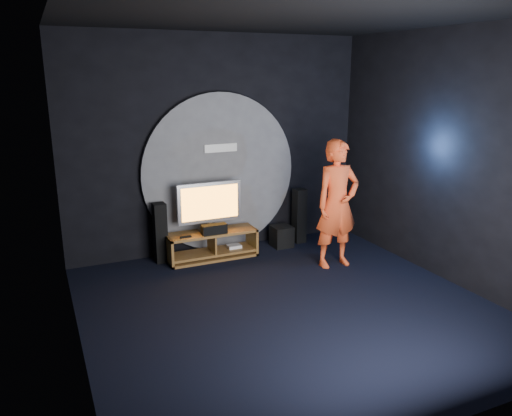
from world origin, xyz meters
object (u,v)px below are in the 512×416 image
at_px(media_console, 212,247).
at_px(player, 337,204).
at_px(subwoofer, 282,236).
at_px(tower_speaker_left, 160,233).
at_px(tv, 210,204).
at_px(tower_speaker_right, 299,216).

bearing_deg(media_console, player, -32.65).
bearing_deg(subwoofer, player, -71.42).
bearing_deg(subwoofer, tower_speaker_left, 176.20).
xyz_separation_m(media_console, subwoofer, (1.27, 0.05, -0.01)).
xyz_separation_m(tv, subwoofer, (1.28, -0.02, -0.70)).
xyz_separation_m(media_console, tower_speaker_right, (1.66, 0.14, 0.28)).
bearing_deg(tv, tower_speaker_left, 171.55).
relative_size(subwoofer, player, 0.18).
bearing_deg(subwoofer, media_console, -177.91).
distance_m(tv, tower_speaker_right, 1.71).
bearing_deg(player, tv, 145.86).
xyz_separation_m(media_console, tv, (-0.01, 0.07, 0.68)).
height_order(tower_speaker_right, player, player).
height_order(media_console, tv, tv).
relative_size(media_console, tv, 1.38).
bearing_deg(subwoofer, tower_speaker_right, 13.44).
height_order(tower_speaker_right, subwoofer, tower_speaker_right).
bearing_deg(media_console, tower_speaker_left, 166.91).
xyz_separation_m(tower_speaker_left, subwoofer, (2.06, -0.14, -0.30)).
distance_m(tv, player, 1.99).
bearing_deg(tower_speaker_left, tv, -8.45).
height_order(tower_speaker_left, subwoofer, tower_speaker_left).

